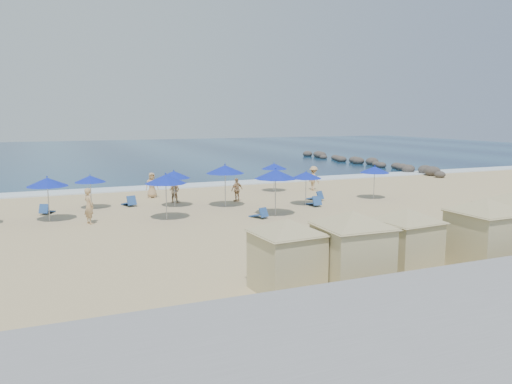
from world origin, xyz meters
TOP-DOWN VIEW (x-y plane):
  - ground at (0.00, 0.00)m, footprint 160.00×160.00m
  - ocean at (0.00, 55.00)m, footprint 160.00×80.00m
  - surf_line at (0.00, 15.50)m, footprint 160.00×2.50m
  - seawall at (0.00, -13.50)m, footprint 160.00×6.10m
  - rock_jetty at (24.01, 24.90)m, footprint 2.56×26.66m
  - trash_bin at (5.27, -4.68)m, footprint 0.93×0.93m
  - cabana_0 at (-2.70, -9.30)m, footprint 4.17×4.17m
  - cabana_1 at (-0.59, -9.82)m, footprint 4.51×4.51m
  - cabana_2 at (2.08, -9.23)m, footprint 4.12×4.12m
  - cabana_3 at (5.12, -9.90)m, footprint 4.60×4.60m
  - cabana_4 at (7.46, -9.04)m, footprint 4.53×4.53m
  - umbrella_1 at (-7.25, 8.10)m, footprint 1.86×1.86m
  - umbrella_2 at (-9.63, 5.21)m, footprint 2.15×2.15m
  - umbrella_3 at (-2.44, 6.86)m, footprint 2.04×2.04m
  - umbrella_4 at (-3.75, 3.25)m, footprint 2.25×2.25m
  - umbrella_5 at (0.47, 5.66)m, footprint 2.37×2.37m
  - umbrella_6 at (2.14, 1.92)m, footprint 2.39×2.39m
  - umbrella_7 at (5.87, 10.16)m, footprint 1.92×1.92m
  - umbrella_8 at (5.31, 4.20)m, footprint 1.94×1.94m
  - umbrella_9 at (10.77, 4.60)m, footprint 2.02×2.02m
  - beach_chair_1 at (-9.78, 7.45)m, footprint 0.94×1.27m
  - beach_chair_2 at (-4.97, 8.21)m, footprint 0.85×1.36m
  - beach_chair_3 at (1.08, 1.65)m, footprint 0.85×1.24m
  - beach_chair_4 at (5.66, 3.70)m, footprint 0.56×1.25m
  - beach_chair_5 at (6.87, 5.57)m, footprint 0.94×1.30m
  - beachgoer_0 at (-7.69, 3.77)m, footprint 0.67×0.81m
  - beachgoer_1 at (-2.08, 8.36)m, footprint 0.97×0.94m
  - beachgoer_2 at (1.81, 7.19)m, footprint 0.99×0.66m
  - beachgoer_3 at (8.92, 9.62)m, footprint 0.83×1.27m
  - beachgoer_4 at (-3.03, 10.90)m, footprint 0.89×0.62m

SIDE VIEW (x-z plane):
  - ground at x=0.00m, z-range 0.00..0.00m
  - ocean at x=0.00m, z-range 0.00..0.06m
  - surf_line at x=0.00m, z-range 0.00..0.08m
  - beach_chair_3 at x=1.08m, z-range -0.10..0.53m
  - beach_chair_1 at x=-9.78m, z-range -0.10..0.54m
  - beach_chair_5 at x=6.87m, z-range -0.10..0.55m
  - beach_chair_4 at x=5.66m, z-range -0.11..0.58m
  - beach_chair_2 at x=-4.97m, z-range -0.11..0.59m
  - trash_bin at x=5.27m, z-range 0.00..0.72m
  - rock_jetty at x=24.01m, z-range -0.12..0.84m
  - seawall at x=0.00m, z-range 0.04..1.26m
  - beachgoer_2 at x=1.81m, z-range 0.00..1.56m
  - beachgoer_1 at x=-2.08m, z-range 0.00..1.57m
  - beachgoer_4 at x=-3.03m, z-range 0.00..1.74m
  - beachgoer_3 at x=8.92m, z-range 0.00..1.84m
  - beachgoer_0 at x=-7.69m, z-range 0.00..1.89m
  - cabana_2 at x=2.08m, z-range 0.19..2.78m
  - cabana_0 at x=-2.70m, z-range 0.19..2.81m
  - cabana_1 at x=-0.59m, z-range 0.21..3.04m
  - cabana_4 at x=7.46m, z-range 0.21..3.05m
  - cabana_3 at x=5.12m, z-range 0.21..3.09m
  - umbrella_1 at x=-7.25m, z-range 0.78..2.89m
  - umbrella_7 at x=5.87m, z-range 0.80..2.99m
  - umbrella_8 at x=5.31m, z-range 0.81..3.02m
  - umbrella_9 at x=10.77m, z-range 0.84..3.14m
  - umbrella_3 at x=-2.44m, z-range 0.85..3.17m
  - umbrella_2 at x=-9.63m, z-range 0.90..3.34m
  - umbrella_4 at x=-3.75m, z-range 0.94..3.50m
  - umbrella_5 at x=0.47m, z-range 0.99..3.68m
  - umbrella_6 at x=2.14m, z-range 1.00..3.72m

